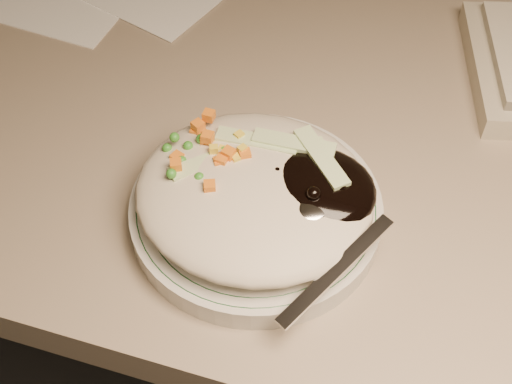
# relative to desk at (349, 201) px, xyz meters

# --- Properties ---
(desk) EXTENTS (1.40, 0.70, 0.74)m
(desk) POSITION_rel_desk_xyz_m (0.00, 0.00, 0.00)
(desk) COLOR gray
(desk) RESTS_ON ground
(plate) EXTENTS (0.21, 0.21, 0.02)m
(plate) POSITION_rel_desk_xyz_m (-0.06, -0.20, 0.21)
(plate) COLOR beige
(plate) RESTS_ON desk
(plate_rim) EXTENTS (0.20, 0.20, 0.00)m
(plate_rim) POSITION_rel_desk_xyz_m (-0.06, -0.20, 0.22)
(plate_rim) COLOR #144723
(plate_rim) RESTS_ON plate
(meal) EXTENTS (0.21, 0.19, 0.05)m
(meal) POSITION_rel_desk_xyz_m (-0.05, -0.20, 0.24)
(meal) COLOR beige
(meal) RESTS_ON plate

